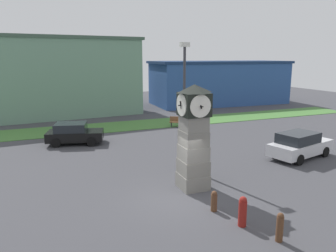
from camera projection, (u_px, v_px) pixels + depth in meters
ground_plane at (179, 199)px, 14.35m from camera, size 86.04×86.04×0.00m
clock_tower at (194, 137)px, 15.05m from camera, size 1.62×1.62×4.90m
bollard_near_tower at (280, 227)px, 10.95m from camera, size 0.24×0.24×1.03m
bollard_mid_row at (243, 211)px, 11.94m from camera, size 0.30×0.30×1.15m
bollard_far_row at (214, 201)px, 13.13m from camera, size 0.25×0.25×0.86m
car_far_lot at (300, 145)px, 20.00m from camera, size 4.68×2.75×1.61m
car_silver_hatch at (74, 133)px, 23.23m from camera, size 4.20×2.77×1.50m
bench at (179, 121)px, 28.86m from camera, size 1.66×1.22×0.90m
street_lamp_near_road at (184, 98)px, 17.57m from camera, size 0.50×0.24×6.83m
warehouse_blue_far at (54, 76)px, 34.46m from camera, size 17.89×9.87×8.07m
storefront_low_left at (219, 82)px, 42.94m from camera, size 17.96×7.95×5.52m
grass_verge_far at (112, 127)px, 28.83m from camera, size 51.63×4.15×0.04m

